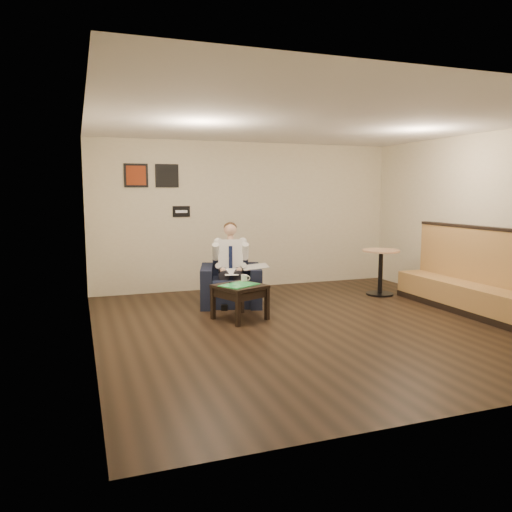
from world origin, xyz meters
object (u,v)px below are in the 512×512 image
object	(u,v)px
side_table	(240,302)
cafe_table	(380,272)
smartphone	(235,282)
banquette	(463,269)
seated_man	(231,267)
coffee_mug	(244,278)
green_folder	(239,285)
armchair	(231,276)

from	to	relation	value
side_table	cafe_table	world-z (taller)	cafe_table
side_table	smartphone	xyz separation A→B (m)	(-0.02, 0.19, 0.26)
side_table	banquette	size ratio (longest dim) A/B	0.25
seated_man	coffee_mug	bearing A→B (deg)	-73.69
green_folder	smartphone	bearing A→B (deg)	89.12
armchair	side_table	distance (m)	1.04
armchair	seated_man	bearing A→B (deg)	-90.00
coffee_mug	cafe_table	bearing A→B (deg)	12.10
seated_man	coffee_mug	world-z (taller)	seated_man
seated_man	side_table	size ratio (longest dim) A/B	2.06
banquette	side_table	bearing A→B (deg)	170.20
banquette	armchair	bearing A→B (deg)	154.39
seated_man	banquette	world-z (taller)	banquette
armchair	banquette	world-z (taller)	banquette
side_table	green_folder	distance (m)	0.27
green_folder	cafe_table	xyz separation A→B (m)	(2.96, 0.84, -0.11)
green_folder	cafe_table	world-z (taller)	cafe_table
smartphone	banquette	distance (m)	3.63
coffee_mug	smartphone	xyz separation A→B (m)	(-0.16, -0.02, -0.05)
coffee_mug	smartphone	world-z (taller)	coffee_mug
green_folder	coffee_mug	distance (m)	0.29
seated_man	coffee_mug	size ratio (longest dim) A/B	11.90
side_table	smartphone	size ratio (longest dim) A/B	3.93
armchair	smartphone	size ratio (longest dim) A/B	6.09
armchair	coffee_mug	world-z (taller)	armchair
side_table	armchair	bearing A→B (deg)	80.63
cafe_table	green_folder	bearing A→B (deg)	-164.10
green_folder	armchair	bearing A→B (deg)	79.72
banquette	cafe_table	size ratio (longest dim) A/B	3.09
coffee_mug	banquette	bearing A→B (deg)	-13.56
side_table	seated_man	bearing A→B (deg)	81.53
side_table	smartphone	world-z (taller)	smartphone
green_folder	cafe_table	bearing A→B (deg)	15.90
smartphone	armchair	bearing A→B (deg)	64.07
armchair	cafe_table	xyz separation A→B (m)	(2.77, -0.19, -0.06)
armchair	green_folder	bearing A→B (deg)	-84.40
banquette	cafe_table	world-z (taller)	banquette
smartphone	cafe_table	bearing A→B (deg)	-1.30
green_folder	banquette	world-z (taller)	banquette
armchair	side_table	bearing A→B (deg)	-83.49
seated_man	banquette	distance (m)	3.70
armchair	smartphone	world-z (taller)	armchair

